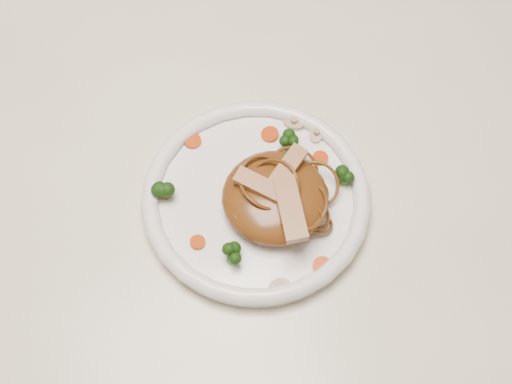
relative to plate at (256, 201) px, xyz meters
name	(u,v)px	position (x,y,z in m)	size (l,w,h in m)	color
ground	(201,339)	(-0.09, 0.10, -0.76)	(4.00, 4.00, 0.00)	brown
table	(166,202)	(-0.09, 0.10, -0.11)	(1.20, 0.80, 0.75)	white
plate	(256,201)	(0.00, 0.00, 0.00)	(0.26, 0.26, 0.02)	white
noodle_mound	(275,197)	(0.02, -0.02, 0.03)	(0.12, 0.12, 0.04)	brown
chicken_a	(287,168)	(0.04, 0.00, 0.05)	(0.06, 0.02, 0.01)	tan
chicken_b	(260,185)	(0.00, -0.01, 0.05)	(0.06, 0.02, 0.01)	tan
chicken_c	(291,209)	(0.02, -0.05, 0.05)	(0.08, 0.02, 0.01)	tan
broccoli_0	(289,139)	(0.06, 0.05, 0.03)	(0.03, 0.03, 0.03)	#16370B
broccoli_1	(163,188)	(-0.10, 0.04, 0.02)	(0.03, 0.03, 0.03)	#16370B
broccoli_2	(232,255)	(-0.05, -0.06, 0.02)	(0.02, 0.02, 0.03)	#16370B
broccoli_3	(346,175)	(0.10, -0.02, 0.02)	(0.03, 0.03, 0.03)	#16370B
carrot_0	(270,134)	(0.05, 0.07, 0.01)	(0.02, 0.02, 0.01)	#B73006
carrot_1	(198,242)	(-0.08, -0.03, 0.01)	(0.02, 0.02, 0.01)	#B73006
carrot_2	(320,158)	(0.09, 0.02, 0.01)	(0.02, 0.02, 0.01)	#B73006
carrot_3	(193,141)	(-0.04, 0.10, 0.01)	(0.02, 0.02, 0.01)	#B73006
carrot_4	(322,266)	(0.04, -0.11, 0.01)	(0.02, 0.02, 0.01)	#B73006
mushroom_0	(279,286)	(-0.02, -0.11, 0.01)	(0.03, 0.03, 0.01)	#C7B195
mushroom_1	(316,134)	(0.10, 0.05, 0.01)	(0.02, 0.02, 0.01)	#C7B195
mushroom_2	(162,196)	(-0.10, 0.04, 0.01)	(0.02, 0.02, 0.01)	#C7B195
mushroom_3	(294,123)	(0.08, 0.08, 0.01)	(0.03, 0.03, 0.01)	#C7B195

